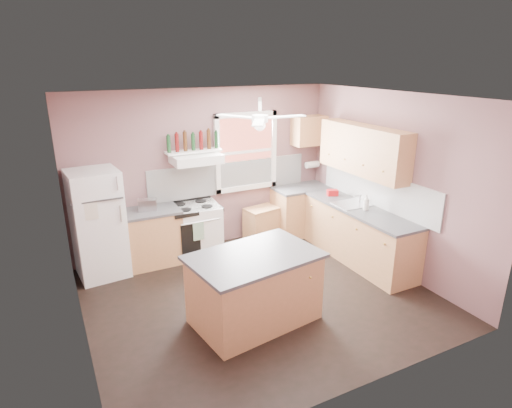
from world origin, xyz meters
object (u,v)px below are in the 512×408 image
stove (195,230)px  refrigerator (98,224)px  toaster (147,205)px  cart (262,224)px  island (254,289)px

stove → refrigerator: bearing=-173.7°
toaster → cart: size_ratio=0.48×
toaster → island: 2.36m
refrigerator → toaster: size_ratio=5.84×
refrigerator → island: refrigerator is taller
toaster → island: (0.76, -2.17, -0.56)m
stove → cart: 1.29m
stove → island: same height
toaster → cart: 2.14m
toaster → stove: bearing=12.9°
refrigerator → stove: bearing=-3.7°
toaster → island: bearing=-57.7°
toaster → cart: (2.02, 0.05, -0.70)m
stove → cart: stove is taller
refrigerator → stove: refrigerator is taller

